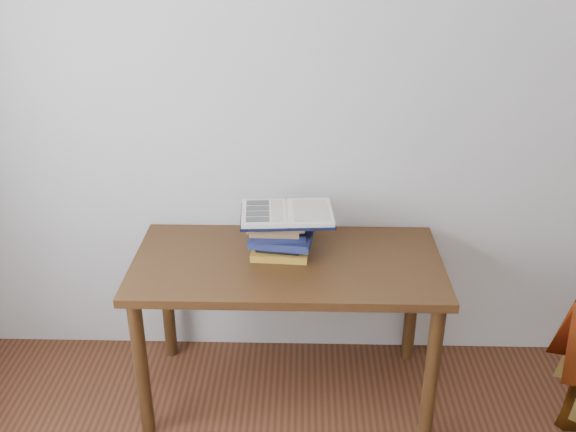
{
  "coord_description": "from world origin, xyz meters",
  "views": [
    {
      "loc": [
        -0.04,
        -1.03,
        2.08
      ],
      "look_at": [
        -0.1,
        1.35,
        0.94
      ],
      "focal_mm": 40.0,
      "sensor_mm": 36.0,
      "label": 1
    }
  ],
  "objects": [
    {
      "name": "room_shell",
      "position": [
        -0.08,
        0.01,
        1.63
      ],
      "size": [
        3.54,
        3.54,
        2.62
      ],
      "color": "beige",
      "rests_on": "ground"
    },
    {
      "name": "open_book",
      "position": [
        -0.11,
        1.44,
        0.91
      ],
      "size": [
        0.41,
        0.3,
        0.03
      ],
      "rotation": [
        0.0,
        0.0,
        0.07
      ],
      "color": "black",
      "rests_on": "book_stack"
    },
    {
      "name": "book_stack",
      "position": [
        -0.14,
        1.43,
        0.81
      ],
      "size": [
        0.29,
        0.21,
        0.18
      ],
      "color": "#AA8E26",
      "rests_on": "desk"
    },
    {
      "name": "desk",
      "position": [
        -0.1,
        1.38,
        0.62
      ],
      "size": [
        1.33,
        0.67,
        0.71
      ],
      "color": "#402410",
      "rests_on": "ground"
    }
  ]
}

